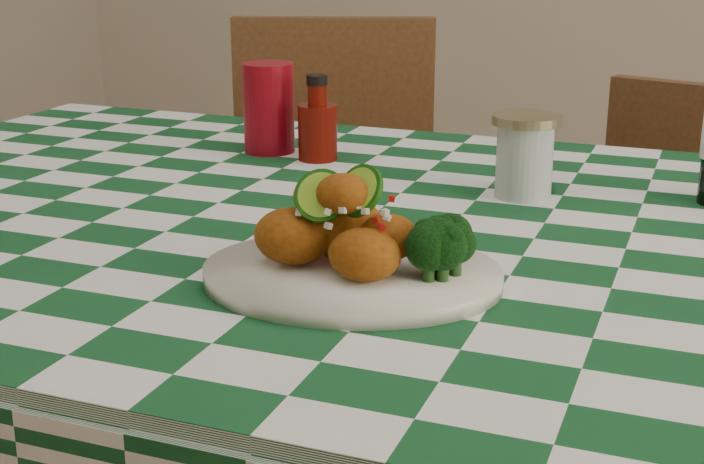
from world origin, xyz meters
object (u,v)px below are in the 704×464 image
at_px(ketchup_bottle, 317,118).
at_px(mason_jar, 525,156).
at_px(plate, 352,275).
at_px(wooden_chair_right, 655,316).
at_px(red_tumbler, 269,108).
at_px(wooden_chair_left, 329,259).
at_px(fried_chicken_pile, 347,221).

relative_size(ketchup_bottle, mason_jar, 1.18).
bearing_deg(plate, wooden_chair_right, 75.15).
xyz_separation_m(red_tumbler, mason_jar, (0.43, -0.12, -0.01)).
distance_m(red_tumbler, wooden_chair_left, 0.55).
relative_size(ketchup_bottle, wooden_chair_right, 0.15).
distance_m(plate, ketchup_bottle, 0.54).
height_order(red_tumbler, ketchup_bottle, red_tumbler).
bearing_deg(red_tumbler, ketchup_bottle, -13.83).
xyz_separation_m(ketchup_bottle, wooden_chair_right, (0.49, 0.47, -0.43)).
distance_m(mason_jar, wooden_chair_left, 0.79).
distance_m(plate, red_tumbler, 0.60).
height_order(fried_chicken_pile, red_tumbler, red_tumbler).
height_order(red_tumbler, wooden_chair_left, wooden_chair_left).
distance_m(red_tumbler, mason_jar, 0.44).
bearing_deg(ketchup_bottle, plate, -63.32).
relative_size(plate, red_tumbler, 2.18).
distance_m(red_tumbler, ketchup_bottle, 0.09).
height_order(fried_chicken_pile, wooden_chair_left, wooden_chair_left).
bearing_deg(red_tumbler, wooden_chair_left, 98.91).
height_order(plate, wooden_chair_right, wooden_chair_right).
xyz_separation_m(ketchup_bottle, mason_jar, (0.33, -0.09, -0.01)).
height_order(fried_chicken_pile, ketchup_bottle, ketchup_bottle).
bearing_deg(ketchup_bottle, wooden_chair_left, 110.36).
bearing_deg(fried_chicken_pile, red_tumbler, 123.14).
bearing_deg(red_tumbler, wooden_chair_right, 37.71).
height_order(ketchup_bottle, mason_jar, ketchup_bottle).
distance_m(fried_chicken_pile, wooden_chair_right, 1.08).
bearing_deg(wooden_chair_right, fried_chicken_pile, -89.18).
bearing_deg(wooden_chair_right, mason_jar, -89.56).
distance_m(mason_jar, wooden_chair_right, 0.72).
bearing_deg(wooden_chair_left, mason_jar, -65.03).
xyz_separation_m(red_tumbler, wooden_chair_right, (0.58, 0.45, -0.44)).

